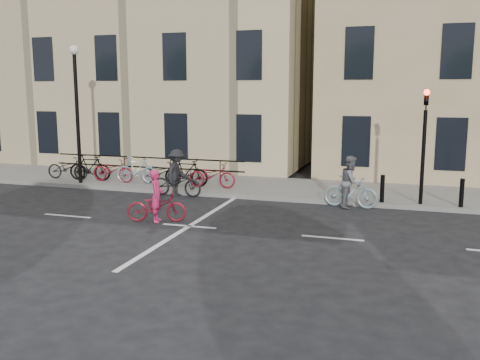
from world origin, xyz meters
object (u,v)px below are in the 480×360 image
(lamp_post, at_px, (76,97))
(cyclist_pink, at_px, (157,204))
(cyclist_dark, at_px, (177,178))
(traffic_light, at_px, (424,132))
(cyclist_grey, at_px, (351,187))

(lamp_post, xyz_separation_m, cyclist_pink, (5.39, -4.17, -2.96))
(cyclist_pink, relative_size, cyclist_dark, 0.94)
(cyclist_pink, xyz_separation_m, cyclist_dark, (-0.99, 3.58, 0.14))
(cyclist_pink, bearing_deg, traffic_light, -76.98)
(traffic_light, bearing_deg, lamp_post, 179.73)
(cyclist_pink, relative_size, cyclist_grey, 1.00)
(traffic_light, height_order, cyclist_pink, traffic_light)
(lamp_post, height_order, cyclist_grey, lamp_post)
(cyclist_pink, distance_m, cyclist_grey, 6.26)
(cyclist_pink, distance_m, cyclist_dark, 3.72)
(traffic_light, height_order, lamp_post, lamp_post)
(traffic_light, distance_m, lamp_post, 12.74)
(traffic_light, xyz_separation_m, cyclist_pink, (-7.31, -4.11, -1.93))
(cyclist_grey, bearing_deg, cyclist_pink, 132.07)
(traffic_light, height_order, cyclist_grey, traffic_light)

